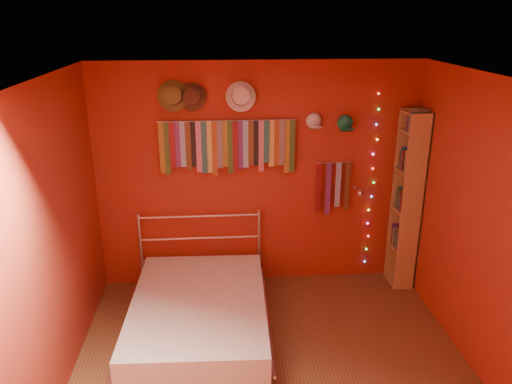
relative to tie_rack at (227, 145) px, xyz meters
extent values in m
plane|color=brown|center=(0.33, -1.68, -1.64)|extent=(3.50, 3.50, 0.00)
cube|color=maroon|center=(0.33, 0.07, -0.39)|extent=(3.50, 0.02, 2.50)
cube|color=maroon|center=(2.08, -1.68, -0.39)|extent=(0.02, 3.50, 2.50)
cube|color=maroon|center=(-1.42, -1.68, -0.39)|extent=(0.02, 3.50, 2.50)
cube|color=white|center=(0.33, -1.68, 0.86)|extent=(3.50, 3.50, 0.02)
cylinder|color=silver|center=(0.00, 0.02, 0.25)|extent=(1.45, 0.01, 0.01)
cube|color=olive|center=(-0.68, 0.01, -0.02)|extent=(0.06, 0.01, 0.55)
cube|color=#29481D|center=(-0.63, 0.00, -0.03)|extent=(0.06, 0.01, 0.57)
cube|color=maroon|center=(-0.57, -0.01, 0.00)|extent=(0.06, 0.01, 0.50)
cube|color=#4D1863|center=(-0.52, 0.01, 0.01)|extent=(0.06, 0.01, 0.49)
cube|color=#6D93C2|center=(-0.46, 0.00, 0.01)|extent=(0.06, 0.01, 0.48)
cube|color=#493218|center=(-0.41, -0.01, -0.01)|extent=(0.06, 0.01, 0.52)
cube|color=black|center=(-0.35, 0.01, 0.01)|extent=(0.06, 0.01, 0.49)
cube|color=#BB5D92|center=(-0.30, 0.00, -0.02)|extent=(0.06, 0.01, 0.55)
cube|color=#1B555F|center=(-0.25, -0.01, -0.03)|extent=(0.06, 0.01, 0.56)
cube|color=#C8CB51|center=(-0.19, 0.01, -0.03)|extent=(0.06, 0.01, 0.56)
cube|color=maroon|center=(-0.14, 0.00, -0.05)|extent=(0.06, 0.01, 0.60)
cube|color=navy|center=(-0.08, -0.01, 0.00)|extent=(0.06, 0.01, 0.50)
cube|color=olive|center=(-0.03, 0.01, 0.01)|extent=(0.06, 0.01, 0.49)
cube|color=#295120|center=(0.03, 0.00, -0.03)|extent=(0.06, 0.01, 0.57)
cube|color=maroon|center=(0.08, -0.01, -0.02)|extent=(0.06, 0.01, 0.55)
cube|color=#421A6A|center=(0.14, 0.01, -0.01)|extent=(0.06, 0.01, 0.52)
cube|color=#76A1D3|center=(0.19, 0.00, 0.00)|extent=(0.06, 0.01, 0.51)
cube|color=#50391A|center=(0.25, -0.01, 0.01)|extent=(0.06, 0.01, 0.47)
cube|color=black|center=(0.30, 0.01, 0.01)|extent=(0.06, 0.01, 0.49)
cube|color=#AE5770|center=(0.36, 0.00, -0.03)|extent=(0.06, 0.01, 0.55)
cube|color=#1C5F62|center=(0.41, -0.01, 0.03)|extent=(0.06, 0.01, 0.45)
cube|color=tan|center=(0.47, 0.01, 0.00)|extent=(0.06, 0.01, 0.50)
cube|color=maroon|center=(0.52, 0.00, 0.00)|extent=(0.06, 0.01, 0.50)
cube|color=navy|center=(0.58, -0.01, 0.01)|extent=(0.06, 0.01, 0.49)
cube|color=#965D1B|center=(0.63, 0.01, -0.04)|extent=(0.06, 0.01, 0.58)
cube|color=#2D5220|center=(0.69, 0.00, -0.03)|extent=(0.06, 0.01, 0.57)
cylinder|color=silver|center=(1.15, 0.02, -0.23)|extent=(0.40, 0.01, 0.01)
cube|color=#5D0D10|center=(0.99, 0.01, -0.51)|extent=(0.06, 0.01, 0.58)
cube|color=#451B6E|center=(1.10, 0.00, -0.53)|extent=(0.06, 0.01, 0.60)
cube|color=#6A7FBC|center=(1.21, -0.01, -0.48)|extent=(0.06, 0.01, 0.51)
cube|color=#482918|center=(1.31, 0.01, -0.50)|extent=(0.06, 0.01, 0.55)
cylinder|color=brown|center=(-0.54, 0.01, 0.52)|extent=(0.32, 0.08, 0.31)
cylinder|color=brown|center=(-0.54, -0.05, 0.53)|extent=(0.19, 0.16, 0.21)
cylinder|color=#332314|center=(-0.54, -0.02, 0.52)|extent=(0.19, 0.06, 0.19)
cylinder|color=#482819|center=(-0.35, 0.01, 0.50)|extent=(0.29, 0.07, 0.29)
cylinder|color=#482819|center=(-0.35, -0.05, 0.51)|extent=(0.17, 0.14, 0.19)
cylinder|color=black|center=(-0.35, -0.02, 0.51)|extent=(0.18, 0.06, 0.18)
cylinder|color=silver|center=(0.14, 0.01, 0.50)|extent=(0.31, 0.08, 0.30)
cylinder|color=silver|center=(0.14, -0.05, 0.51)|extent=(0.18, 0.15, 0.20)
cylinder|color=black|center=(0.14, -0.02, 0.51)|extent=(0.19, 0.06, 0.19)
ellipsoid|color=silver|center=(0.91, 0.02, 0.24)|extent=(0.17, 0.13, 0.17)
cube|color=silver|center=(0.91, -0.09, 0.18)|extent=(0.12, 0.09, 0.05)
ellipsoid|color=#1A754E|center=(1.25, 0.02, 0.21)|extent=(0.17, 0.13, 0.17)
cube|color=#1A754E|center=(1.25, -0.09, 0.16)|extent=(0.13, 0.09, 0.05)
sphere|color=#FF3333|center=(1.59, 0.03, 0.51)|extent=(0.02, 0.02, 0.02)
sphere|color=#33FF4C|center=(1.60, 0.03, 0.35)|extent=(0.02, 0.02, 0.02)
sphere|color=#4C66FF|center=(1.59, 0.03, 0.18)|extent=(0.02, 0.02, 0.02)
sphere|color=yellow|center=(1.62, 0.03, 0.02)|extent=(0.02, 0.02, 0.02)
sphere|color=#FF4CCC|center=(1.58, 0.03, -0.14)|extent=(0.02, 0.02, 0.02)
sphere|color=#FF3333|center=(1.59, 0.03, -0.31)|extent=(0.02, 0.02, 0.02)
sphere|color=#33FF4C|center=(1.62, 0.03, -0.47)|extent=(0.02, 0.02, 0.02)
sphere|color=#4C66FF|center=(1.60, 0.03, -0.64)|extent=(0.02, 0.02, 0.02)
sphere|color=yellow|center=(1.58, 0.03, -0.80)|extent=(0.02, 0.02, 0.02)
sphere|color=#FF4CCC|center=(1.59, 0.03, -0.96)|extent=(0.02, 0.02, 0.02)
sphere|color=#FF3333|center=(1.61, 0.03, -1.13)|extent=(0.02, 0.02, 0.02)
sphere|color=#33FF4C|center=(1.60, 0.03, -1.29)|extent=(0.02, 0.02, 0.02)
sphere|color=#4C66FF|center=(1.59, 0.03, -1.46)|extent=(0.02, 0.02, 0.02)
cylinder|color=silver|center=(1.41, 0.05, -0.54)|extent=(0.03, 0.03, 0.03)
cylinder|color=silver|center=(1.41, -0.06, -0.51)|extent=(0.01, 0.23, 0.07)
sphere|color=white|center=(1.41, -0.18, -0.52)|extent=(0.06, 0.06, 0.06)
cube|color=olive|center=(1.95, -0.31, -0.64)|extent=(0.24, 0.02, 2.00)
cube|color=olive|center=(1.95, 0.01, -0.64)|extent=(0.24, 0.02, 2.00)
cube|color=olive|center=(2.06, -0.15, -0.64)|extent=(0.02, 0.34, 2.00)
cube|color=olive|center=(1.95, -0.15, -1.62)|extent=(0.24, 0.32, 0.02)
cube|color=olive|center=(1.95, -0.15, -1.19)|extent=(0.24, 0.32, 0.02)
cube|color=olive|center=(1.95, -0.15, -0.74)|extent=(0.24, 0.32, 0.02)
cube|color=olive|center=(1.95, -0.15, -0.29)|extent=(0.24, 0.32, 0.02)
cube|color=olive|center=(1.95, -0.15, 0.14)|extent=(0.24, 0.32, 0.02)
cube|color=olive|center=(1.95, -0.15, 0.34)|extent=(0.24, 0.32, 0.02)
cylinder|color=silver|center=(-0.98, -0.03, -1.19)|extent=(0.03, 0.03, 0.90)
cylinder|color=silver|center=(0.33, -0.03, -1.19)|extent=(0.03, 0.03, 0.90)
cylinder|color=silver|center=(-0.32, -0.03, -1.31)|extent=(1.32, 0.02, 0.02)
cylinder|color=silver|center=(-0.32, -0.03, -1.05)|extent=(1.32, 0.02, 0.02)
cylinder|color=silver|center=(-0.32, -0.03, -0.79)|extent=(1.32, 0.02, 0.02)
cube|color=beige|center=(-0.32, -0.98, -1.43)|extent=(1.32, 1.83, 0.36)
cylinder|color=silver|center=(-0.98, -0.98, -1.45)|extent=(0.09, 1.79, 0.03)
cylinder|color=silver|center=(0.33, -0.98, -1.45)|extent=(0.09, 1.79, 0.03)
camera|label=1|loc=(-0.10, -5.10, 1.32)|focal=35.00mm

